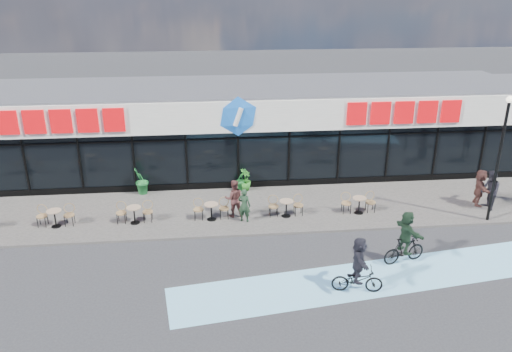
# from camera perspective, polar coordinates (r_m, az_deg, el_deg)

# --- Properties ---
(ground) EXTENTS (120.00, 120.00, 0.00)m
(ground) POSITION_cam_1_polar(r_m,az_deg,el_deg) (18.69, -0.50, -9.85)
(ground) COLOR #28282B
(ground) RESTS_ON ground
(sidewalk) EXTENTS (44.00, 5.00, 0.10)m
(sidewalk) POSITION_cam_1_polar(r_m,az_deg,el_deg) (22.62, -1.56, -3.84)
(sidewalk) COLOR #5B5650
(sidewalk) RESTS_ON ground
(bike_lane) EXTENTS (14.17, 4.13, 0.01)m
(bike_lane) POSITION_cam_1_polar(r_m,az_deg,el_deg) (18.20, 12.85, -11.38)
(bike_lane) COLOR #7CC6EB
(bike_lane) RESTS_ON ground
(building) EXTENTS (30.60, 6.57, 4.75)m
(building) POSITION_cam_1_polar(r_m,az_deg,el_deg) (26.90, -2.48, 5.53)
(building) COLOR black
(building) RESTS_ON ground
(lamp_post) EXTENTS (0.28, 0.28, 5.40)m
(lamp_post) POSITION_cam_1_polar(r_m,az_deg,el_deg) (22.66, 26.15, 2.75)
(lamp_post) COLOR black
(lamp_post) RESTS_ON sidewalk
(bistro_set_1) EXTENTS (1.54, 0.62, 0.90)m
(bistro_set_1) POSITION_cam_1_polar(r_m,az_deg,el_deg) (22.50, -21.95, -4.23)
(bistro_set_1) COLOR tan
(bistro_set_1) RESTS_ON sidewalk
(bistro_set_2) EXTENTS (1.54, 0.62, 0.90)m
(bistro_set_2) POSITION_cam_1_polar(r_m,az_deg,el_deg) (21.79, -13.72, -4.05)
(bistro_set_2) COLOR tan
(bistro_set_2) RESTS_ON sidewalk
(bistro_set_3) EXTENTS (1.54, 0.62, 0.90)m
(bistro_set_3) POSITION_cam_1_polar(r_m,az_deg,el_deg) (21.55, -5.13, -3.78)
(bistro_set_3) COLOR tan
(bistro_set_3) RESTS_ON sidewalk
(bistro_set_4) EXTENTS (1.54, 0.62, 0.90)m
(bistro_set_4) POSITION_cam_1_polar(r_m,az_deg,el_deg) (21.80, 3.45, -3.42)
(bistro_set_4) COLOR tan
(bistro_set_4) RESTS_ON sidewalk
(bistro_set_5) EXTENTS (1.54, 0.62, 0.90)m
(bistro_set_5) POSITION_cam_1_polar(r_m,az_deg,el_deg) (22.52, 11.65, -3.01)
(bistro_set_5) COLOR tan
(bistro_set_5) RESTS_ON sidewalk
(potted_plant_left) EXTENTS (0.82, 0.91, 1.37)m
(potted_plant_left) POSITION_cam_1_polar(r_m,az_deg,el_deg) (24.43, -13.00, -0.55)
(potted_plant_left) COLOR #1F6E30
(potted_plant_left) RESTS_ON sidewalk
(potted_plant_mid) EXTENTS (0.77, 0.75, 1.09)m
(potted_plant_mid) POSITION_cam_1_polar(r_m,az_deg,el_deg) (24.37, -1.76, -0.40)
(potted_plant_mid) COLOR #1E6929
(potted_plant_mid) RESTS_ON sidewalk
(potted_plant_right) EXTENTS (0.79, 0.79, 1.07)m
(potted_plant_right) POSITION_cam_1_polar(r_m,az_deg,el_deg) (24.36, -1.25, -0.43)
(potted_plant_right) COLOR #276E1F
(potted_plant_right) RESTS_ON sidewalk
(patron_left) EXTENTS (0.63, 0.53, 1.48)m
(patron_left) POSITION_cam_1_polar(r_m,az_deg,el_deg) (21.15, -1.35, -3.36)
(patron_left) COLOR #1D3420
(patron_left) RESTS_ON sidewalk
(patron_right) EXTENTS (0.84, 0.67, 1.67)m
(patron_right) POSITION_cam_1_polar(r_m,az_deg,el_deg) (21.58, -2.54, -2.56)
(patron_right) COLOR #512C29
(patron_right) RESTS_ON sidewalk
(pedestrian_a) EXTENTS (0.77, 0.94, 1.82)m
(pedestrian_a) POSITION_cam_1_polar(r_m,az_deg,el_deg) (24.47, 25.19, -1.52)
(pedestrian_a) COLOR black
(pedestrian_a) RESTS_ON sidewalk
(pedestrian_b) EXTENTS (0.89, 1.65, 1.70)m
(pedestrian_b) POSITION_cam_1_polar(r_m,az_deg,el_deg) (24.84, 24.21, -1.19)
(pedestrian_b) COLOR #4C2C27
(pedestrian_b) RESTS_ON sidewalk
(cyclist_a) EXTENTS (1.77, 1.51, 2.01)m
(cyclist_a) POSITION_cam_1_polar(r_m,az_deg,el_deg) (17.01, 11.59, -10.35)
(cyclist_a) COLOR black
(cyclist_a) RESTS_ON ground
(cyclist_b) EXTENTS (1.78, 1.56, 2.06)m
(cyclist_b) POSITION_cam_1_polar(r_m,az_deg,el_deg) (19.03, 16.72, -6.99)
(cyclist_b) COLOR black
(cyclist_b) RESTS_ON ground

